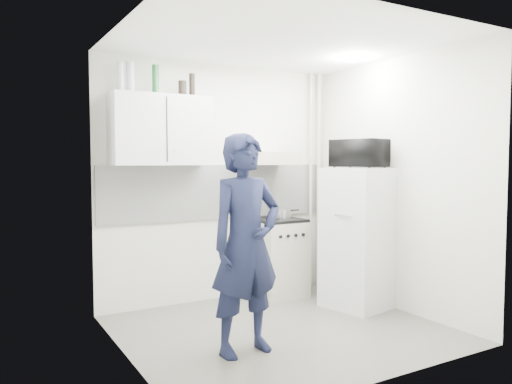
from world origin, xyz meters
TOP-DOWN VIEW (x-y plane):
  - floor at (0.00, 0.00)m, footprint 2.80×2.80m
  - ceiling at (0.00, 0.00)m, footprint 2.80×2.80m
  - wall_back at (0.00, 1.25)m, footprint 2.80×0.00m
  - wall_left at (-1.40, 0.00)m, footprint 0.00×2.60m
  - wall_right at (1.40, 0.00)m, footprint 0.00×2.60m
  - person at (-0.54, -0.31)m, footprint 0.68×0.49m
  - stove at (0.61, 1.00)m, footprint 0.53×0.53m
  - fridge at (1.10, 0.21)m, footprint 0.72×0.72m
  - stove_top at (0.61, 1.00)m, footprint 0.51×0.51m
  - saucepan at (0.70, 1.04)m, footprint 0.18×0.18m
  - microwave at (1.10, 0.21)m, footprint 0.61×0.48m
  - bottle_a at (-1.15, 1.07)m, footprint 0.07×0.07m
  - bottle_b at (-1.05, 1.07)m, footprint 0.08×0.08m
  - bottle_d at (-0.80, 1.07)m, footprint 0.07×0.07m
  - canister_b at (-0.52, 1.07)m, footprint 0.08×0.08m
  - bottle_e at (-0.41, 1.07)m, footprint 0.06×0.06m
  - upper_cabinet at (-0.75, 1.07)m, footprint 1.00×0.35m
  - range_hood at (0.45, 1.00)m, footprint 0.60×0.50m
  - backsplash at (0.00, 1.24)m, footprint 2.74×0.03m
  - pipe_a at (1.30, 1.17)m, footprint 0.05×0.05m
  - pipe_b at (1.18, 1.17)m, footprint 0.04×0.04m
  - ceiling_spot_fixture at (1.00, 0.20)m, footprint 0.10×0.10m

SIDE VIEW (x-z plane):
  - floor at x=0.00m, z-range 0.00..0.00m
  - stove at x=0.61m, z-range 0.00..0.86m
  - fridge at x=1.10m, z-range 0.00..1.47m
  - stove_top at x=0.61m, z-range 0.86..0.89m
  - person at x=-0.54m, z-range 0.00..1.76m
  - saucepan at x=0.70m, z-range 0.89..0.99m
  - backsplash at x=0.00m, z-range 0.90..1.50m
  - wall_left at x=-1.40m, z-range 0.00..2.60m
  - wall_right at x=1.40m, z-range 0.00..2.60m
  - pipe_a at x=1.30m, z-range 0.00..2.60m
  - pipe_b at x=1.18m, z-range 0.00..2.60m
  - wall_back at x=0.00m, z-range -0.10..2.70m
  - range_hood at x=0.45m, z-range 1.50..1.64m
  - microwave at x=1.10m, z-range 1.47..1.77m
  - upper_cabinet at x=-0.75m, z-range 1.50..2.20m
  - canister_b at x=-0.52m, z-range 2.20..2.36m
  - bottle_e at x=-0.41m, z-range 2.20..2.44m
  - bottle_a at x=-1.15m, z-range 2.20..2.49m
  - bottle_d at x=-0.80m, z-range 2.20..2.49m
  - bottle_b at x=-1.05m, z-range 2.20..2.50m
  - ceiling_spot_fixture at x=1.00m, z-range 2.56..2.58m
  - ceiling at x=0.00m, z-range 2.60..2.60m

